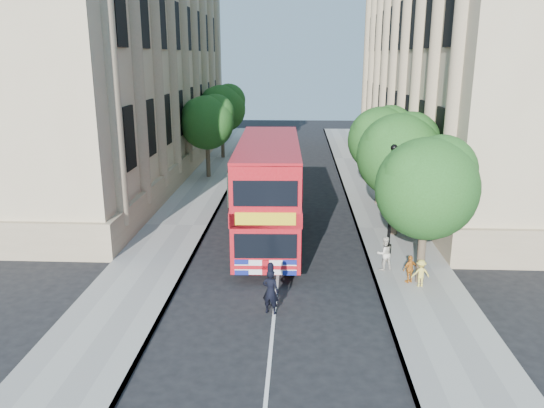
# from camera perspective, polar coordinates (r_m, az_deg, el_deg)

# --- Properties ---
(ground) EXTENTS (120.00, 120.00, 0.00)m
(ground) POSITION_cam_1_polar(r_m,az_deg,el_deg) (19.46, 0.21, -11.91)
(ground) COLOR black
(ground) RESTS_ON ground
(pavement_right) EXTENTS (3.50, 80.00, 0.12)m
(pavement_right) POSITION_cam_1_polar(r_m,az_deg,el_deg) (29.09, 12.53, -2.64)
(pavement_right) COLOR gray
(pavement_right) RESTS_ON ground
(pavement_left) EXTENTS (3.50, 80.00, 0.12)m
(pavement_left) POSITION_cam_1_polar(r_m,az_deg,el_deg) (29.39, -10.16, -2.31)
(pavement_left) COLOR gray
(pavement_left) RESTS_ON ground
(building_right) EXTENTS (12.00, 38.00, 18.00)m
(building_right) POSITION_cam_1_polar(r_m,az_deg,el_deg) (43.24, 21.06, 14.65)
(building_right) COLOR tan
(building_right) RESTS_ON ground
(building_left) EXTENTS (12.00, 38.00, 18.00)m
(building_left) POSITION_cam_1_polar(r_m,az_deg,el_deg) (43.73, -17.26, 14.98)
(building_left) COLOR tan
(building_left) RESTS_ON ground
(tree_right_near) EXTENTS (4.00, 4.00, 6.08)m
(tree_right_near) POSITION_cam_1_polar(r_m,az_deg,el_deg) (21.42, 16.43, 2.18)
(tree_right_near) COLOR #473828
(tree_right_near) RESTS_ON ground
(tree_right_mid) EXTENTS (4.20, 4.20, 6.37)m
(tree_right_mid) POSITION_cam_1_polar(r_m,az_deg,el_deg) (27.13, 13.60, 5.54)
(tree_right_mid) COLOR #473828
(tree_right_mid) RESTS_ON ground
(tree_right_far) EXTENTS (4.00, 4.00, 6.15)m
(tree_right_far) POSITION_cam_1_polar(r_m,az_deg,el_deg) (32.99, 11.71, 7.16)
(tree_right_far) COLOR #473828
(tree_right_far) RESTS_ON ground
(tree_left_far) EXTENTS (4.00, 4.00, 6.30)m
(tree_left_far) POSITION_cam_1_polar(r_m,az_deg,el_deg) (40.10, -6.96, 9.01)
(tree_left_far) COLOR #473828
(tree_left_far) RESTS_ON ground
(tree_left_back) EXTENTS (4.20, 4.20, 6.65)m
(tree_left_back) POSITION_cam_1_polar(r_m,az_deg,el_deg) (47.93, -5.37, 10.44)
(tree_left_back) COLOR #473828
(tree_left_back) RESTS_ON ground
(lamp_post) EXTENTS (0.32, 0.32, 5.16)m
(lamp_post) POSITION_cam_1_polar(r_m,az_deg,el_deg) (24.49, 12.64, -0.11)
(lamp_post) COLOR black
(lamp_post) RESTS_ON pavement_right
(double_decker_bus) EXTENTS (3.20, 10.86, 4.98)m
(double_decker_bus) POSITION_cam_1_polar(r_m,az_deg,el_deg) (25.85, -0.35, 1.66)
(double_decker_bus) COLOR #AD0C14
(double_decker_bus) RESTS_ON ground
(box_van) EXTENTS (2.23, 5.03, 2.83)m
(box_van) POSITION_cam_1_polar(r_m,az_deg,el_deg) (33.48, -2.78, 2.48)
(box_van) COLOR black
(box_van) RESTS_ON ground
(police_constable) EXTENTS (0.72, 0.59, 1.70)m
(police_constable) POSITION_cam_1_polar(r_m,az_deg,el_deg) (19.26, -0.15, -9.39)
(police_constable) COLOR black
(police_constable) RESTS_ON ground
(woman_pedestrian) EXTENTS (0.87, 0.78, 1.48)m
(woman_pedestrian) POSITION_cam_1_polar(r_m,az_deg,el_deg) (23.25, 11.98, -5.21)
(woman_pedestrian) COLOR beige
(woman_pedestrian) RESTS_ON pavement_right
(child_a) EXTENTS (0.73, 0.57, 1.16)m
(child_a) POSITION_cam_1_polar(r_m,az_deg,el_deg) (22.26, 14.63, -6.79)
(child_a) COLOR #C37222
(child_a) RESTS_ON pavement_right
(child_b) EXTENTS (0.77, 0.51, 1.12)m
(child_b) POSITION_cam_1_polar(r_m,az_deg,el_deg) (22.03, 15.70, -7.16)
(child_b) COLOR #DDC54B
(child_b) RESTS_ON pavement_right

